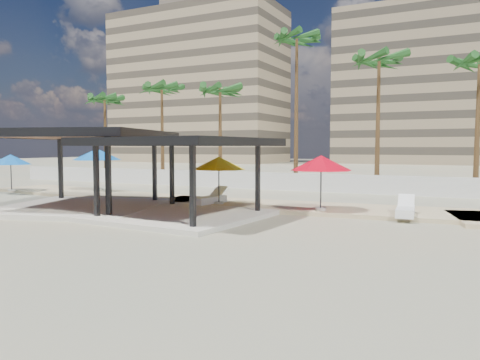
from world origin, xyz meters
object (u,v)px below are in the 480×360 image
(pavilion_central, at_px, (180,171))
(lounger_a, at_px, (210,199))
(pavilion_west, at_px, (81,163))
(umbrella_c, at_px, (321,163))
(lounger_c, at_px, (405,211))
(umbrella_a, at_px, (11,160))

(pavilion_central, distance_m, lounger_a, 4.08)
(pavilion_central, relative_size, pavilion_west, 0.76)
(pavilion_central, height_order, umbrella_c, pavilion_central)
(umbrella_c, bearing_deg, lounger_c, 0.77)
(lounger_c, bearing_deg, pavilion_west, 98.99)
(umbrella_c, xyz_separation_m, lounger_c, (3.55, 0.05, -1.89))
(pavilion_west, distance_m, umbrella_a, 10.27)
(pavilion_central, height_order, pavilion_west, pavilion_west)
(pavilion_central, distance_m, umbrella_c, 6.12)
(pavilion_central, height_order, lounger_c, pavilion_central)
(pavilion_central, height_order, umbrella_a, pavilion_central)
(lounger_c, bearing_deg, umbrella_a, 84.86)
(lounger_c, bearing_deg, pavilion_central, 108.18)
(pavilion_west, distance_m, umbrella_c, 11.18)
(lounger_a, relative_size, lounger_c, 1.03)
(lounger_a, bearing_deg, umbrella_a, 98.95)
(lounger_a, bearing_deg, umbrella_c, -81.73)
(pavilion_west, relative_size, umbrella_a, 2.95)
(pavilion_central, relative_size, umbrella_a, 2.25)
(pavilion_west, relative_size, umbrella_c, 2.71)
(umbrella_a, relative_size, lounger_a, 1.40)
(umbrella_a, bearing_deg, lounger_a, 0.19)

